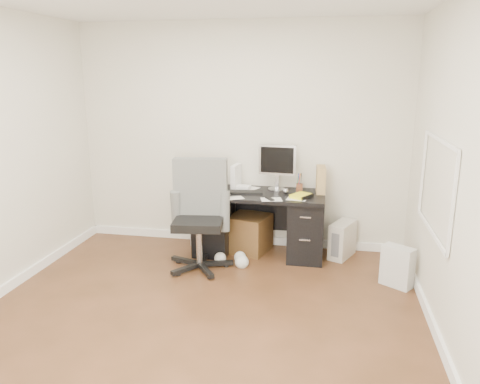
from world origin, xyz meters
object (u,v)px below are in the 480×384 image
(desk, at_px, (259,222))
(office_chair, at_px, (199,216))
(lcd_monitor, at_px, (277,167))
(wicker_basket, at_px, (249,233))
(keyboard, at_px, (246,192))
(pc_tower, at_px, (342,240))

(desk, relative_size, office_chair, 1.25)
(desk, relative_size, lcd_monitor, 2.72)
(desk, height_order, lcd_monitor, lcd_monitor)
(desk, relative_size, wicker_basket, 3.38)
(keyboard, bearing_deg, desk, 5.53)
(desk, xyz_separation_m, pc_tower, (0.97, 0.09, -0.19))
(pc_tower, bearing_deg, keyboard, -149.81)
(office_chair, distance_m, pc_tower, 1.72)
(lcd_monitor, relative_size, pc_tower, 1.32)
(lcd_monitor, bearing_deg, office_chair, -132.65)
(keyboard, bearing_deg, wicker_basket, 69.07)
(desk, relative_size, keyboard, 3.80)
(office_chair, relative_size, pc_tower, 2.87)
(wicker_basket, bearing_deg, lcd_monitor, 15.74)
(desk, xyz_separation_m, lcd_monitor, (0.18, 0.16, 0.63))
(keyboard, xyz_separation_m, wicker_basket, (0.03, 0.12, -0.54))
(desk, xyz_separation_m, wicker_basket, (-0.13, 0.08, -0.18))
(office_chair, relative_size, wicker_basket, 2.69)
(wicker_basket, bearing_deg, office_chair, -125.71)
(keyboard, xyz_separation_m, pc_tower, (1.13, 0.13, -0.55))
(office_chair, xyz_separation_m, pc_tower, (1.55, 0.64, -0.39))
(pc_tower, xyz_separation_m, wicker_basket, (-1.10, -0.01, 0.01))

